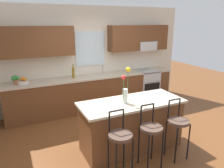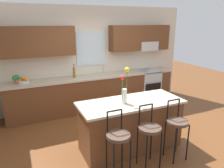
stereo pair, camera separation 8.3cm
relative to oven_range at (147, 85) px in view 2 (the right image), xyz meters
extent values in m
plane|color=brown|center=(-1.63, -1.68, -0.46)|extent=(14.00, 14.00, 0.00)
cube|color=beige|center=(-1.63, 0.38, 0.89)|extent=(5.60, 0.12, 2.70)
cube|color=brown|center=(-3.04, 0.15, 1.39)|extent=(1.79, 0.34, 0.70)
cube|color=brown|center=(-0.23, 0.15, 1.39)|extent=(1.79, 0.34, 0.70)
cube|color=silver|center=(-1.63, 0.31, 1.14)|extent=(0.81, 0.03, 0.90)
cube|color=#B7BABC|center=(0.00, 0.12, 1.16)|extent=(0.56, 0.36, 0.26)
cube|color=brown|center=(-1.63, 0.02, -0.02)|extent=(4.50, 0.60, 0.88)
cube|color=#BCAD93|center=(-1.63, 0.02, 0.44)|extent=(4.56, 0.64, 0.04)
cube|color=#B7BABC|center=(-1.34, 0.02, 0.39)|extent=(0.54, 0.38, 0.11)
cylinder|color=#B7BABC|center=(-1.34, 0.18, 0.57)|extent=(0.02, 0.02, 0.22)
cylinder|color=#B7BABC|center=(-1.34, 0.12, 0.68)|extent=(0.02, 0.12, 0.02)
cube|color=#B7BABC|center=(0.00, 0.00, 0.00)|extent=(0.60, 0.60, 0.92)
cube|color=black|center=(0.00, -0.29, -0.06)|extent=(0.52, 0.02, 0.40)
cylinder|color=#B7BABC|center=(0.00, -0.33, 0.20)|extent=(0.50, 0.02, 0.02)
cube|color=brown|center=(-1.71, -2.04, -0.02)|extent=(1.82, 0.71, 0.88)
cube|color=#BCAD93|center=(-1.71, -2.04, 0.44)|extent=(1.90, 0.79, 0.04)
cylinder|color=black|center=(-2.40, -2.79, -0.13)|extent=(0.02, 0.02, 0.66)
cylinder|color=black|center=(-2.13, -2.79, -0.13)|extent=(0.02, 0.02, 0.66)
cylinder|color=black|center=(-2.40, -2.52, -0.13)|extent=(0.02, 0.02, 0.66)
cylinder|color=black|center=(-2.13, -2.52, -0.13)|extent=(0.02, 0.02, 0.66)
cylinder|color=#4C382D|center=(-2.26, -2.66, 0.23)|extent=(0.36, 0.36, 0.05)
cylinder|color=black|center=(-2.38, -2.52, 0.41)|extent=(0.02, 0.02, 0.32)
cylinder|color=black|center=(-2.14, -2.52, 0.41)|extent=(0.02, 0.02, 0.32)
cylinder|color=black|center=(-2.26, -2.52, 0.57)|extent=(0.23, 0.02, 0.02)
cylinder|color=black|center=(-1.85, -2.79, -0.13)|extent=(0.02, 0.02, 0.66)
cylinder|color=black|center=(-1.58, -2.79, -0.13)|extent=(0.02, 0.02, 0.66)
cylinder|color=black|center=(-1.85, -2.52, -0.13)|extent=(0.02, 0.02, 0.66)
cylinder|color=black|center=(-1.58, -2.52, -0.13)|extent=(0.02, 0.02, 0.66)
cylinder|color=#4C382D|center=(-1.71, -2.66, 0.23)|extent=(0.36, 0.36, 0.05)
cylinder|color=black|center=(-1.83, -2.52, 0.41)|extent=(0.02, 0.02, 0.32)
cylinder|color=black|center=(-1.59, -2.52, 0.41)|extent=(0.02, 0.02, 0.32)
cylinder|color=black|center=(-1.71, -2.52, 0.57)|extent=(0.23, 0.02, 0.02)
cylinder|color=black|center=(-1.30, -2.79, -0.13)|extent=(0.02, 0.02, 0.66)
cylinder|color=black|center=(-1.03, -2.79, -0.13)|extent=(0.02, 0.02, 0.66)
cylinder|color=black|center=(-1.30, -2.52, -0.13)|extent=(0.02, 0.02, 0.66)
cylinder|color=black|center=(-1.03, -2.52, -0.13)|extent=(0.02, 0.02, 0.66)
cylinder|color=#4C382D|center=(-1.16, -2.66, 0.23)|extent=(0.36, 0.36, 0.05)
cylinder|color=black|center=(-1.28, -2.52, 0.41)|extent=(0.02, 0.02, 0.32)
cylinder|color=black|center=(-1.04, -2.52, 0.41)|extent=(0.02, 0.02, 0.32)
cylinder|color=black|center=(-1.16, -2.52, 0.57)|extent=(0.23, 0.02, 0.02)
cylinder|color=silver|center=(-1.86, -2.06, 0.59)|extent=(0.09, 0.09, 0.26)
cylinder|color=#3D722D|center=(-1.82, -2.06, 0.80)|extent=(0.01, 0.01, 0.52)
sphere|color=yellow|center=(-1.82, -2.06, 1.06)|extent=(0.08, 0.08, 0.08)
cylinder|color=#3D722D|center=(-1.90, -2.07, 0.74)|extent=(0.01, 0.01, 0.39)
sphere|color=red|center=(-1.90, -2.07, 0.93)|extent=(0.07, 0.07, 0.07)
cylinder|color=silver|center=(-3.39, 0.02, 0.49)|extent=(0.24, 0.24, 0.06)
sphere|color=orange|center=(-3.34, 0.02, 0.56)|extent=(0.08, 0.08, 0.08)
sphere|color=orange|center=(-3.42, 0.07, 0.56)|extent=(0.07, 0.07, 0.07)
sphere|color=orange|center=(-3.39, 0.02, 0.59)|extent=(0.07, 0.07, 0.07)
cylinder|color=olive|center=(-2.20, 0.02, 0.59)|extent=(0.06, 0.06, 0.27)
cylinder|color=olive|center=(-2.20, 0.02, 0.76)|extent=(0.03, 0.03, 0.07)
cylinder|color=black|center=(-2.20, 0.02, 0.80)|extent=(0.03, 0.03, 0.02)
cylinder|color=#9E5B3D|center=(-3.54, 0.02, 0.52)|extent=(0.11, 0.11, 0.11)
sphere|color=#2D7A33|center=(-3.54, 0.02, 0.63)|extent=(0.09, 0.09, 0.09)
sphere|color=#2D7A33|center=(-3.58, 0.03, 0.60)|extent=(0.12, 0.12, 0.12)
sphere|color=#2D7A33|center=(-3.50, 0.01, 0.61)|extent=(0.08, 0.08, 0.08)
camera|label=1|loc=(-3.58, -5.15, 1.84)|focal=34.48mm
camera|label=2|loc=(-3.50, -5.19, 1.84)|focal=34.48mm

